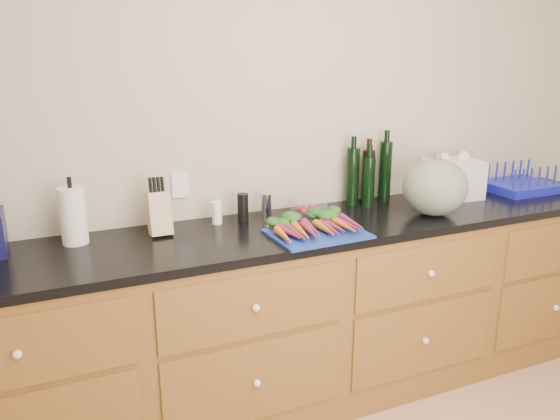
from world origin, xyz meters
name	(u,v)px	position (x,y,z in m)	size (l,w,h in m)	color
wall_back	(290,139)	(0.00, 1.62, 1.30)	(4.10, 0.05, 2.60)	#C1B6A0
cabinets	(316,314)	(0.00, 1.30, 0.45)	(3.60, 0.64, 0.90)	brown
countertop	(318,227)	(0.00, 1.30, 0.92)	(3.64, 0.62, 0.04)	black
cutting_board	(317,234)	(-0.09, 1.14, 0.95)	(0.43, 0.32, 0.01)	navy
carrots	(314,225)	(-0.09, 1.18, 0.97)	(0.39, 0.29, 0.06)	#CB6417
squash	(435,187)	(0.60, 1.19, 1.09)	(0.32, 0.32, 0.29)	#556554
paper_towel	(73,216)	(-1.10, 1.46, 1.06)	(0.11, 0.11, 0.25)	white
knife_block	(159,213)	(-0.74, 1.44, 1.04)	(0.10, 0.10, 0.19)	tan
grinder_salt	(217,213)	(-0.45, 1.48, 0.99)	(0.05, 0.05, 0.11)	white
grinder_pepper	(243,207)	(-0.32, 1.48, 1.01)	(0.05, 0.05, 0.14)	black
canister_chrome	(266,206)	(-0.20, 1.48, 1.00)	(0.05, 0.05, 0.12)	silver
tomato_box	(309,206)	(0.04, 1.47, 0.98)	(0.15, 0.12, 0.07)	white
bottles	(369,176)	(0.42, 1.51, 1.09)	(0.28, 0.14, 0.33)	black
grocery_bag	(452,179)	(0.91, 1.42, 1.05)	(0.29, 0.23, 0.21)	silver
dish_rack	(520,184)	(1.40, 1.38, 0.98)	(0.40, 0.32, 0.16)	#1318A9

